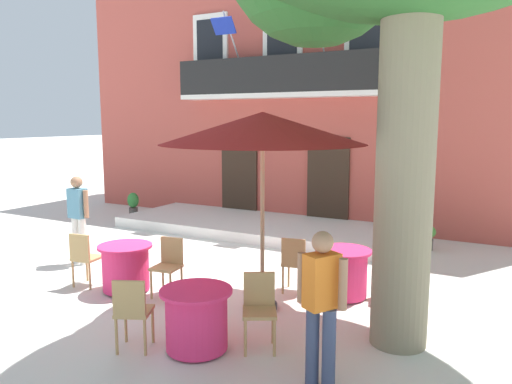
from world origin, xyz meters
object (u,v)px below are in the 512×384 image
at_px(cafe_chair_middle_0, 132,309).
at_px(ground_planter_left, 133,204).
at_px(cafe_chair_middle_1, 259,305).
at_px(cafe_table_front, 343,273).
at_px(cafe_umbrella, 263,129).
at_px(pedestrian_near_entrance, 321,301).
at_px(cafe_chair_front_0, 295,261).
at_px(cafe_table_near_tree, 126,267).
at_px(cafe_chair_near_tree_0, 169,263).
at_px(cafe_chair_near_tree_1, 84,256).
at_px(pedestrian_mid_plaza, 78,215).
at_px(cafe_chair_front_1, 393,266).
at_px(ground_planter_right, 425,235).
at_px(cafe_table_middle, 197,319).

bearing_deg(cafe_chair_middle_0, ground_planter_left, 132.30).
distance_m(cafe_chair_middle_0, cafe_chair_middle_1, 1.51).
bearing_deg(cafe_table_front, cafe_umbrella, -131.04).
height_order(cafe_chair_middle_0, pedestrian_near_entrance, pedestrian_near_entrance).
bearing_deg(cafe_chair_front_0, cafe_table_near_tree, -153.58).
bearing_deg(cafe_chair_middle_1, cafe_chair_middle_0, -146.88).
height_order(cafe_chair_near_tree_0, cafe_chair_near_tree_1, same).
height_order(cafe_chair_middle_1, cafe_table_front, cafe_chair_middle_1).
xyz_separation_m(cafe_chair_middle_0, pedestrian_mid_plaza, (-3.40, 2.27, 0.43)).
bearing_deg(cafe_chair_middle_0, cafe_chair_near_tree_0, 115.66).
bearing_deg(cafe_umbrella, cafe_chair_front_0, 79.39).
xyz_separation_m(cafe_umbrella, ground_planter_left, (-6.30, 4.20, -2.21)).
relative_size(cafe_chair_near_tree_0, cafe_chair_front_1, 1.00).
height_order(cafe_chair_near_tree_0, ground_planter_right, cafe_chair_near_tree_0).
bearing_deg(cafe_chair_near_tree_1, cafe_table_front, 22.03).
bearing_deg(cafe_table_front, ground_planter_right, 80.33).
bearing_deg(cafe_chair_front_1, cafe_umbrella, -141.27).
distance_m(cafe_table_middle, cafe_chair_middle_1, 0.77).
bearing_deg(cafe_chair_middle_0, cafe_chair_middle_1, 33.12).
relative_size(cafe_chair_middle_1, cafe_umbrella, 0.31).
bearing_deg(cafe_table_near_tree, cafe_chair_front_1, 23.29).
distance_m(cafe_chair_near_tree_1, cafe_chair_front_1, 4.95).
bearing_deg(cafe_chair_near_tree_1, ground_planter_left, 124.65).
bearing_deg(ground_planter_left, cafe_chair_front_1, -20.35).
xyz_separation_m(cafe_table_middle, ground_planter_right, (1.55, 6.12, -0.08)).
bearing_deg(ground_planter_right, pedestrian_mid_plaza, -142.83).
xyz_separation_m(cafe_chair_near_tree_1, ground_planter_left, (-3.29, 4.76, -0.13)).
bearing_deg(pedestrian_mid_plaza, pedestrian_near_entrance, -19.03).
relative_size(cafe_chair_front_0, ground_planter_right, 1.66).
bearing_deg(cafe_chair_front_1, cafe_chair_middle_0, -125.58).
xyz_separation_m(cafe_table_near_tree, cafe_table_middle, (2.21, -1.16, 0.00)).
bearing_deg(cafe_chair_middle_1, cafe_chair_near_tree_0, 156.62).
xyz_separation_m(cafe_table_middle, cafe_table_front, (0.95, 2.57, 0.00)).
relative_size(cafe_table_near_tree, pedestrian_mid_plaza, 0.51).
height_order(cafe_chair_near_tree_1, cafe_table_middle, cafe_chair_near_tree_1).
distance_m(cafe_chair_middle_0, cafe_table_front, 3.36).
relative_size(cafe_chair_middle_1, ground_planter_right, 1.66).
xyz_separation_m(cafe_chair_front_0, pedestrian_near_entrance, (1.38, -2.44, 0.40)).
height_order(cafe_table_middle, pedestrian_mid_plaza, pedestrian_mid_plaza).
xyz_separation_m(cafe_chair_near_tree_1, cafe_chair_front_0, (3.16, 1.38, 0.00)).
height_order(pedestrian_near_entrance, pedestrian_mid_plaza, pedestrian_mid_plaza).
distance_m(cafe_chair_near_tree_0, cafe_chair_near_tree_1, 1.51).
relative_size(cafe_chair_middle_0, cafe_chair_middle_1, 1.00).
bearing_deg(pedestrian_mid_plaza, cafe_umbrella, -4.54).
xyz_separation_m(cafe_table_near_tree, cafe_umbrella, (2.27, 0.39, 2.22)).
height_order(cafe_table_middle, cafe_table_front, same).
bearing_deg(pedestrian_near_entrance, cafe_chair_near_tree_1, 166.89).
xyz_separation_m(cafe_table_front, pedestrian_near_entrance, (0.65, -2.63, 0.54)).
distance_m(cafe_chair_near_tree_1, cafe_umbrella, 3.70).
distance_m(cafe_table_near_tree, cafe_table_front, 3.45).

